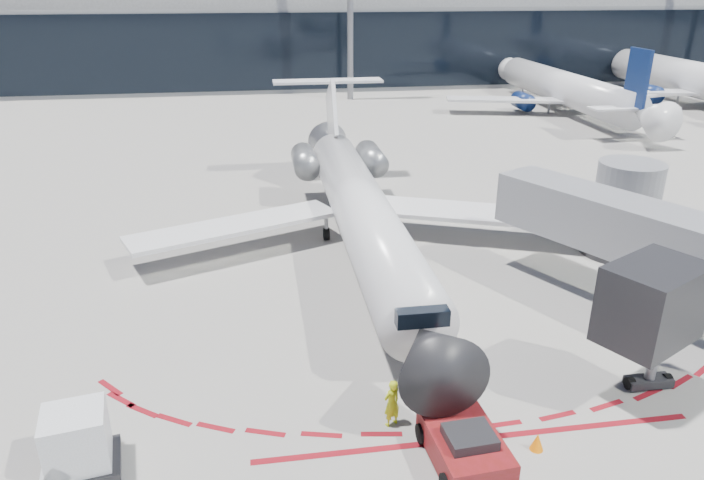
{
  "coord_description": "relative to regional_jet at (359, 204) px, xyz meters",
  "views": [
    {
      "loc": [
        -6.24,
        -26.3,
        13.17
      ],
      "look_at": [
        -2.22,
        -0.19,
        2.16
      ],
      "focal_mm": 32.0,
      "sensor_mm": 36.0,
      "label": 1
    }
  ],
  "objects": [
    {
      "name": "ground",
      "position": [
        1.26,
        -3.83,
        -2.46
      ],
      "size": [
        260.0,
        260.0,
        0.0
      ],
      "primitive_type": "plane",
      "color": "slate",
      "rests_on": "ground"
    },
    {
      "name": "apron_centerline",
      "position": [
        1.26,
        -1.83,
        -2.45
      ],
      "size": [
        0.25,
        40.0,
        0.01
      ],
      "primitive_type": "cube",
      "color": "silver",
      "rests_on": "ground"
    },
    {
      "name": "apron_stop_bar",
      "position": [
        1.26,
        -15.33,
        -2.45
      ],
      "size": [
        14.0,
        0.25,
        0.01
      ],
      "primitive_type": "cube",
      "color": "maroon",
      "rests_on": "ground"
    },
    {
      "name": "terminal_building",
      "position": [
        1.26,
        61.14,
        6.06
      ],
      "size": [
        150.0,
        24.15,
        24.0
      ],
      "color": "#929598",
      "rests_on": "ground"
    },
    {
      "name": "jet_bridge",
      "position": [
        11.05,
        -6.84,
        0.55
      ],
      "size": [
        10.03,
        15.2,
        4.9
      ],
      "color": "gray",
      "rests_on": "ground"
    },
    {
      "name": "regional_jet",
      "position": [
        0.0,
        0.0,
        0.0
      ],
      "size": [
        23.84,
        29.4,
        7.36
      ],
      "color": "silver",
      "rests_on": "ground"
    },
    {
      "name": "pushback_tug",
      "position": [
        0.49,
        -16.22,
        -1.89
      ],
      "size": [
        2.31,
        5.01,
        1.29
      ],
      "rotation": [
        0.0,
        0.0,
        0.07
      ],
      "color": "#62120E",
      "rests_on": "ground"
    },
    {
      "name": "ramp_worker",
      "position": [
        -1.28,
        -14.26,
        -1.63
      ],
      "size": [
        0.72,
        0.63,
        1.66
      ],
      "primitive_type": "imported",
      "rotation": [
        0.0,
        0.0,
        3.61
      ],
      "color": "#CADD17",
      "rests_on": "ground"
    },
    {
      "name": "uld_container",
      "position": [
        -10.55,
        -14.88,
        -1.47
      ],
      "size": [
        2.41,
        2.15,
        2.0
      ],
      "rotation": [
        0.0,
        0.0,
        0.18
      ],
      "color": "black",
      "rests_on": "ground"
    },
    {
      "name": "safety_cone_left",
      "position": [
        -10.27,
        -14.61,
        -2.21
      ],
      "size": [
        0.36,
        0.36,
        0.5
      ],
      "primitive_type": "cone",
      "color": "orange",
      "rests_on": "ground"
    },
    {
      "name": "safety_cone_right",
      "position": [
        2.83,
        -16.07,
        -2.17
      ],
      "size": [
        0.41,
        0.41,
        0.57
      ],
      "primitive_type": "cone",
      "color": "orange",
      "rests_on": "ground"
    },
    {
      "name": "bg_airliner_0",
      "position": [
        27.7,
        33.4,
        2.39
      ],
      "size": [
        29.97,
        31.73,
        9.7
      ],
      "primitive_type": null,
      "color": "silver",
      "rests_on": "ground"
    },
    {
      "name": "bg_airliner_1",
      "position": [
        43.84,
        34.98,
        3.05
      ],
      "size": [
        34.05,
        36.06,
        11.02
      ],
      "primitive_type": null,
      "color": "silver",
      "rests_on": "ground"
    }
  ]
}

